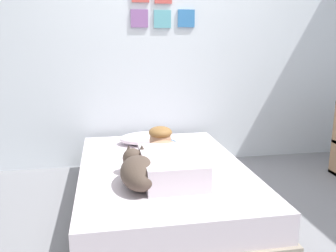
{
  "coord_description": "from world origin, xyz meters",
  "views": [
    {
      "loc": [
        -0.63,
        -2.48,
        1.32
      ],
      "look_at": [
        -0.09,
        0.51,
        0.6
      ],
      "focal_mm": 38.2,
      "sensor_mm": 36.0,
      "label": 1
    }
  ],
  "objects_px": {
    "coffee_cup": "(168,143)",
    "cell_phone": "(147,161)",
    "dog": "(138,170)",
    "bed": "(163,186)",
    "person_lying": "(168,158)",
    "pillow": "(146,138)"
  },
  "relations": [
    {
      "from": "bed",
      "to": "cell_phone",
      "type": "height_order",
      "value": "cell_phone"
    },
    {
      "from": "cell_phone",
      "to": "bed",
      "type": "bearing_deg",
      "value": -40.45
    },
    {
      "from": "pillow",
      "to": "cell_phone",
      "type": "height_order",
      "value": "pillow"
    },
    {
      "from": "pillow",
      "to": "dog",
      "type": "xyz_separation_m",
      "value": [
        -0.17,
        -1.01,
        0.05
      ]
    },
    {
      "from": "person_lying",
      "to": "dog",
      "type": "distance_m",
      "value": 0.33
    },
    {
      "from": "pillow",
      "to": "cell_phone",
      "type": "relative_size",
      "value": 3.71
    },
    {
      "from": "bed",
      "to": "pillow",
      "type": "relative_size",
      "value": 3.85
    },
    {
      "from": "bed",
      "to": "person_lying",
      "type": "height_order",
      "value": "person_lying"
    },
    {
      "from": "dog",
      "to": "pillow",
      "type": "bearing_deg",
      "value": 80.21
    },
    {
      "from": "dog",
      "to": "coffee_cup",
      "type": "xyz_separation_m",
      "value": [
        0.36,
        0.88,
        -0.07
      ]
    },
    {
      "from": "coffee_cup",
      "to": "pillow",
      "type": "bearing_deg",
      "value": 143.84
    },
    {
      "from": "dog",
      "to": "bed",
      "type": "bearing_deg",
      "value": 58.08
    },
    {
      "from": "person_lying",
      "to": "coffee_cup",
      "type": "distance_m",
      "value": 0.68
    },
    {
      "from": "bed",
      "to": "coffee_cup",
      "type": "xyz_separation_m",
      "value": [
        0.13,
        0.51,
        0.21
      ]
    },
    {
      "from": "pillow",
      "to": "cell_phone",
      "type": "xyz_separation_m",
      "value": [
        -0.06,
        -0.55,
        -0.05
      ]
    },
    {
      "from": "bed",
      "to": "cell_phone",
      "type": "bearing_deg",
      "value": 139.55
    },
    {
      "from": "coffee_cup",
      "to": "cell_phone",
      "type": "height_order",
      "value": "coffee_cup"
    },
    {
      "from": "coffee_cup",
      "to": "bed",
      "type": "bearing_deg",
      "value": -104.75
    },
    {
      "from": "bed",
      "to": "person_lying",
      "type": "relative_size",
      "value": 2.18
    },
    {
      "from": "coffee_cup",
      "to": "cell_phone",
      "type": "distance_m",
      "value": 0.48
    },
    {
      "from": "bed",
      "to": "coffee_cup",
      "type": "bearing_deg",
      "value": 75.25
    },
    {
      "from": "person_lying",
      "to": "cell_phone",
      "type": "distance_m",
      "value": 0.3
    }
  ]
}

